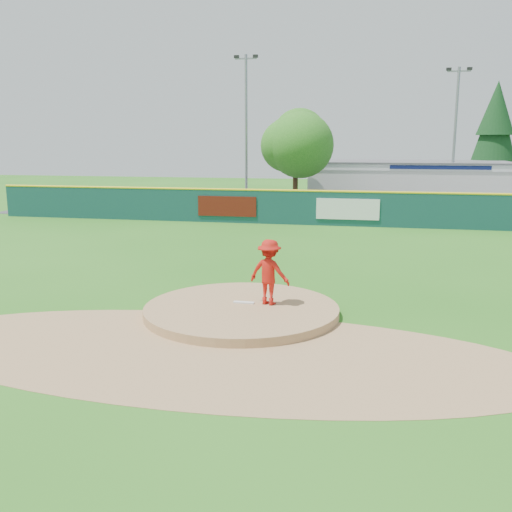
% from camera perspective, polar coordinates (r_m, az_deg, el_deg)
% --- Properties ---
extents(ground, '(120.00, 120.00, 0.00)m').
position_cam_1_polar(ground, '(16.24, -1.46, -5.87)').
color(ground, '#286B19').
rests_on(ground, ground).
extents(pitchers_mound, '(5.50, 5.50, 0.50)m').
position_cam_1_polar(pitchers_mound, '(16.24, -1.46, -5.87)').
color(pitchers_mound, '#9E774C').
rests_on(pitchers_mound, ground).
extents(pitching_rubber, '(0.60, 0.15, 0.04)m').
position_cam_1_polar(pitching_rubber, '(16.44, -1.22, -4.67)').
color(pitching_rubber, white).
rests_on(pitching_rubber, pitchers_mound).
extents(infield_dirt_arc, '(15.40, 15.40, 0.01)m').
position_cam_1_polar(infield_dirt_arc, '(13.50, -4.43, -9.53)').
color(infield_dirt_arc, '#9E774C').
rests_on(infield_dirt_arc, ground).
extents(parking_lot, '(44.00, 16.00, 0.02)m').
position_cam_1_polar(parking_lot, '(42.51, 6.98, 4.80)').
color(parking_lot, '#38383A').
rests_on(parking_lot, ground).
extents(pitcher, '(1.35, 1.00, 1.87)m').
position_cam_1_polar(pitcher, '(16.14, 1.35, -1.62)').
color(pitcher, red).
rests_on(pitcher, pitchers_mound).
extents(van, '(4.69, 3.44, 1.18)m').
position_cam_1_polar(van, '(40.41, 13.93, 5.07)').
color(van, white).
rests_on(van, parking_lot).
extents(pool_building_grp, '(15.20, 8.20, 3.31)m').
position_cam_1_polar(pool_building_grp, '(47.25, 14.89, 7.17)').
color(pool_building_grp, silver).
rests_on(pool_building_grp, ground).
extents(fence_banners, '(10.77, 0.04, 1.20)m').
position_cam_1_polar(fence_banners, '(33.62, 3.01, 4.85)').
color(fence_banners, '#5D170D').
rests_on(fence_banners, ground).
extents(playground_slide, '(0.93, 2.61, 1.44)m').
position_cam_1_polar(playground_slide, '(43.56, -16.32, 5.54)').
color(playground_slide, blue).
rests_on(playground_slide, ground).
extents(outfield_fence, '(40.00, 0.14, 2.07)m').
position_cam_1_polar(outfield_fence, '(33.49, 5.66, 4.93)').
color(outfield_fence, '#133F3D').
rests_on(outfield_fence, ground).
extents(deciduous_tree, '(5.60, 5.60, 7.36)m').
position_cam_1_polar(deciduous_tree, '(40.48, 4.01, 10.98)').
color(deciduous_tree, '#382314').
rests_on(deciduous_tree, ground).
extents(conifer_tree, '(4.40, 4.40, 9.50)m').
position_cam_1_polar(conifer_tree, '(51.95, 22.77, 11.31)').
color(conifer_tree, '#382314').
rests_on(conifer_tree, ground).
extents(light_pole_left, '(1.75, 0.25, 11.00)m').
position_cam_1_polar(light_pole_left, '(43.19, -0.99, 13.01)').
color(light_pole_left, gray).
rests_on(light_pole_left, ground).
extents(light_pole_right, '(1.75, 0.25, 10.00)m').
position_cam_1_polar(light_pole_right, '(44.42, 19.28, 11.69)').
color(light_pole_right, gray).
rests_on(light_pole_right, ground).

